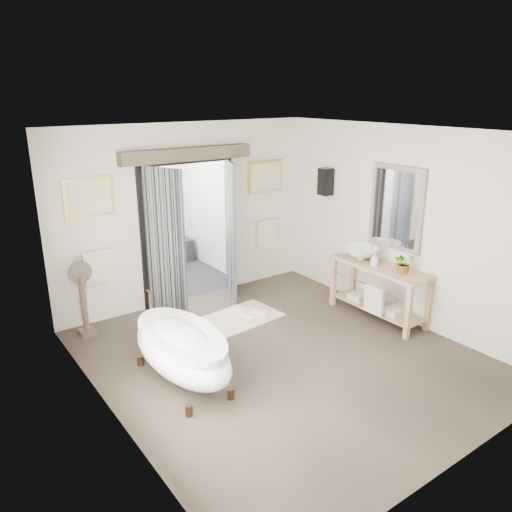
% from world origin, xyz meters
% --- Properties ---
extents(ground_plane, '(5.00, 5.00, 0.00)m').
position_xyz_m(ground_plane, '(0.00, 0.00, 0.00)').
color(ground_plane, '#493F31').
extents(room_shell, '(4.52, 5.02, 2.91)m').
position_xyz_m(room_shell, '(-0.04, -0.13, 1.86)').
color(room_shell, beige).
rests_on(room_shell, ground_plane).
extents(shower_room, '(2.22, 2.01, 2.51)m').
position_xyz_m(shower_room, '(0.00, 3.99, 0.91)').
color(shower_room, black).
rests_on(shower_room, ground_plane).
extents(back_wall_dressing, '(3.82, 0.78, 2.52)m').
position_xyz_m(back_wall_dressing, '(0.00, 2.32, 1.56)').
color(back_wall_dressing, black).
rests_on(back_wall_dressing, ground_plane).
extents(clawfoot_tub, '(0.82, 1.83, 0.89)m').
position_xyz_m(clawfoot_tub, '(-1.33, 0.27, 0.44)').
color(clawfoot_tub, '#41291C').
rests_on(clawfoot_tub, ground_plane).
extents(vanity, '(0.57, 1.60, 0.85)m').
position_xyz_m(vanity, '(1.95, 0.11, 0.51)').
color(vanity, tan).
rests_on(vanity, ground_plane).
extents(pedestal_mirror, '(0.33, 0.21, 1.12)m').
position_xyz_m(pedestal_mirror, '(-1.88, 2.17, 0.48)').
color(pedestal_mirror, '#4D4238').
rests_on(pedestal_mirror, ground_plane).
extents(rug, '(1.27, 0.91, 0.01)m').
position_xyz_m(rug, '(0.23, 1.33, 0.01)').
color(rug, beige).
rests_on(rug, ground_plane).
extents(slippers, '(0.44, 0.30, 0.05)m').
position_xyz_m(slippers, '(0.38, 1.20, 0.04)').
color(slippers, white).
rests_on(slippers, rug).
extents(basin, '(0.69, 0.69, 0.20)m').
position_xyz_m(basin, '(1.94, 0.49, 0.95)').
color(basin, white).
rests_on(basin, vanity).
extents(plant, '(0.36, 0.33, 0.32)m').
position_xyz_m(plant, '(1.96, -0.30, 1.01)').
color(plant, gray).
rests_on(plant, vanity).
extents(soap_bottle_a, '(0.12, 0.12, 0.21)m').
position_xyz_m(soap_bottle_a, '(1.87, 0.16, 0.95)').
color(soap_bottle_a, gray).
rests_on(soap_bottle_a, vanity).
extents(soap_bottle_b, '(0.14, 0.14, 0.17)m').
position_xyz_m(soap_bottle_b, '(1.95, 0.82, 0.94)').
color(soap_bottle_b, gray).
rests_on(soap_bottle_b, vanity).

